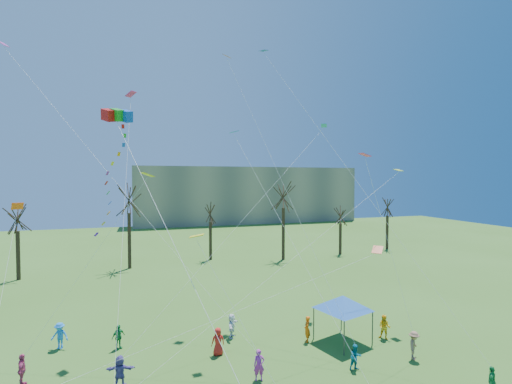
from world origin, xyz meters
name	(u,v)px	position (x,y,z in m)	size (l,w,h in m)	color
distant_building	(247,195)	(22.00, 82.00, 7.50)	(60.00, 14.00, 15.00)	gray
bare_tree_row	(194,211)	(1.16, 35.82, 7.31)	(69.08, 8.88, 11.84)	black
big_box_kite	(116,181)	(-6.89, 8.88, 11.59)	(3.81, 6.81, 18.44)	red
canopy_tent_blue	(343,302)	(8.19, 8.91, 2.84)	(4.30, 4.30, 3.36)	#3F3F44
festival_crowd	(213,368)	(-1.69, 6.53, 0.88)	(26.50, 14.10, 1.85)	#C71841
small_kites_aloft	(229,150)	(0.42, 11.33, 13.79)	(31.38, 18.54, 33.56)	#EC430C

